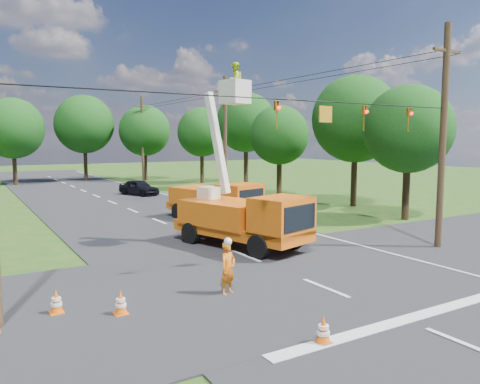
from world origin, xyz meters
TOP-DOWN VIEW (x-y plane):
  - ground at (0.00, 20.00)m, footprint 140.00×140.00m
  - road_main at (0.00, 20.00)m, footprint 12.00×100.00m
  - road_cross at (0.00, 2.00)m, footprint 56.00×10.00m
  - stop_bar at (0.00, -3.20)m, footprint 9.00×0.45m
  - edge_line at (5.60, 20.00)m, footprint 0.12×90.00m
  - bucket_truck at (0.87, 6.63)m, footprint 4.19×7.07m
  - second_truck at (3.19, 13.65)m, footprint 3.98×6.72m
  - ground_worker at (-3.00, 1.22)m, footprint 0.72×0.60m
  - distant_car at (3.50, 28.92)m, footprint 3.02×4.45m
  - traffic_cone_0 at (-2.85, -3.16)m, footprint 0.38×0.38m
  - traffic_cone_2 at (1.84, 8.15)m, footprint 0.38×0.38m
  - traffic_cone_3 at (3.69, 11.79)m, footprint 0.38×0.38m
  - traffic_cone_4 at (-6.46, 1.21)m, footprint 0.38×0.38m
  - traffic_cone_5 at (-8.00, 2.22)m, footprint 0.38×0.38m
  - traffic_cone_7 at (4.70, 16.80)m, footprint 0.38×0.38m
  - traffic_cone_8 at (-0.10, 11.15)m, footprint 0.38×0.38m
  - pole_right_near at (8.50, 2.00)m, footprint 1.80×0.30m
  - pole_right_mid at (8.50, 22.00)m, footprint 1.80×0.30m
  - pole_right_far at (8.50, 42.00)m, footprint 1.80×0.30m
  - signal_span at (2.23, 1.99)m, footprint 18.00×0.29m
  - tree_right_a at (13.50, 8.00)m, footprint 5.40×5.40m
  - tree_right_b at (15.00, 14.00)m, footprint 6.40×6.40m
  - tree_right_c at (13.20, 21.00)m, footprint 5.00×5.00m
  - tree_right_d at (14.80, 29.00)m, footprint 6.00×6.00m
  - tree_right_e at (13.80, 37.00)m, footprint 5.60×5.60m
  - tree_far_a at (-5.00, 45.00)m, footprint 6.60×6.60m
  - tree_far_b at (3.00, 47.00)m, footprint 7.00×7.00m
  - tree_far_c at (9.50, 44.00)m, footprint 6.20×6.20m

SIDE VIEW (x-z plane):
  - ground at x=0.00m, z-range 0.00..0.00m
  - road_main at x=0.00m, z-range -0.03..0.03m
  - road_cross at x=0.00m, z-range -0.04..0.04m
  - stop_bar at x=0.00m, z-range -0.01..0.01m
  - edge_line at x=5.60m, z-range -0.01..0.01m
  - traffic_cone_0 at x=-2.85m, z-range 0.00..0.71m
  - traffic_cone_2 at x=1.84m, z-range 0.00..0.71m
  - traffic_cone_3 at x=3.69m, z-range 0.00..0.71m
  - traffic_cone_4 at x=-6.46m, z-range 0.00..0.71m
  - traffic_cone_5 at x=-8.00m, z-range 0.00..0.71m
  - traffic_cone_7 at x=4.70m, z-range 0.00..0.71m
  - traffic_cone_8 at x=-0.10m, z-range 0.00..0.71m
  - distant_car at x=3.50m, z-range 0.00..1.41m
  - ground_worker at x=-3.00m, z-range 0.00..1.69m
  - second_truck at x=3.19m, z-range 0.05..2.42m
  - bucket_truck at x=0.87m, z-range -2.44..5.94m
  - pole_right_near at x=8.50m, z-range 0.11..10.11m
  - pole_right_mid at x=8.50m, z-range 0.11..10.11m
  - pole_right_far at x=8.50m, z-range 0.11..10.11m
  - tree_right_c at x=13.20m, z-range 1.40..9.23m
  - tree_right_a at x=13.50m, z-range 1.42..9.70m
  - tree_right_e at x=13.80m, z-range 1.50..10.12m
  - signal_span at x=2.23m, z-range 5.34..6.41m
  - tree_far_c at x=9.50m, z-range 1.47..10.65m
  - tree_far_a at x=-5.00m, z-range 1.44..10.94m
  - tree_right_b at x=15.00m, z-range 1.61..11.26m
  - tree_right_d at x=14.80m, z-range 1.83..11.53m
  - tree_far_b at x=3.00m, z-range 1.65..11.97m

